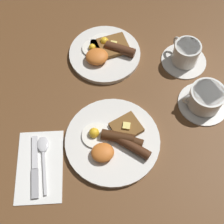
% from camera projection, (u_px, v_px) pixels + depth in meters
% --- Properties ---
extents(ground_plane, '(3.00, 3.00, 0.00)m').
position_uv_depth(ground_plane, '(113.00, 142.00, 0.86)').
color(ground_plane, brown).
extents(breakfast_plate_near, '(0.26, 0.26, 0.04)m').
position_uv_depth(breakfast_plate_near, '(114.00, 141.00, 0.85)').
color(breakfast_plate_near, silver).
rests_on(breakfast_plate_near, ground_plane).
extents(breakfast_plate_far, '(0.23, 0.23, 0.05)m').
position_uv_depth(breakfast_plate_far, '(105.00, 52.00, 0.99)').
color(breakfast_plate_far, silver).
rests_on(breakfast_plate_far, ground_plane).
extents(teacup_near, '(0.15, 0.15, 0.07)m').
position_uv_depth(teacup_near, '(205.00, 99.00, 0.89)').
color(teacup_near, silver).
rests_on(teacup_near, ground_plane).
extents(teacup_far, '(0.14, 0.14, 0.08)m').
position_uv_depth(teacup_far, '(185.00, 55.00, 0.97)').
color(teacup_far, silver).
rests_on(teacup_far, ground_plane).
extents(napkin, '(0.14, 0.21, 0.01)m').
position_uv_depth(napkin, '(40.00, 166.00, 0.83)').
color(napkin, white).
rests_on(napkin, ground_plane).
extents(knife, '(0.02, 0.17, 0.01)m').
position_uv_depth(knife, '(35.00, 170.00, 0.82)').
color(knife, silver).
rests_on(knife, napkin).
extents(spoon, '(0.03, 0.16, 0.01)m').
position_uv_depth(spoon, '(43.00, 150.00, 0.84)').
color(spoon, silver).
rests_on(spoon, napkin).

